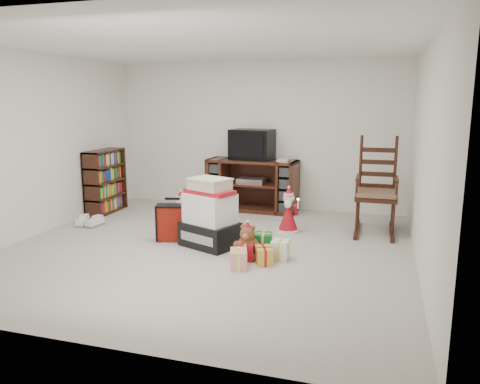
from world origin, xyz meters
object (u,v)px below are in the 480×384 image
(rocking_chair, at_px, (376,198))
(sneaker_pair, at_px, (89,222))
(crt_television, at_px, (252,144))
(teddy_bear, at_px, (248,243))
(mrs_claus_figurine, at_px, (181,214))
(red_suitcase, at_px, (172,223))
(bookshelf, at_px, (106,182))
(gift_pile, at_px, (210,217))
(tv_stand, at_px, (252,185))
(gift_cluster, at_px, (258,251))
(santa_figurine, at_px, (288,215))

(rocking_chair, xyz_separation_m, sneaker_pair, (-4.10, -0.94, -0.43))
(crt_television, bearing_deg, sneaker_pair, -134.35)
(teddy_bear, height_order, mrs_claus_figurine, mrs_claus_figurine)
(red_suitcase, height_order, teddy_bear, red_suitcase)
(rocking_chair, relative_size, red_suitcase, 2.45)
(teddy_bear, distance_m, crt_television, 2.67)
(bookshelf, height_order, red_suitcase, bookshelf)
(rocking_chair, distance_m, gift_pile, 2.41)
(tv_stand, height_order, gift_cluster, tv_stand)
(gift_cluster, bearing_deg, rocking_chair, 52.37)
(tv_stand, distance_m, gift_pile, 2.08)
(gift_cluster, relative_size, crt_television, 1.05)
(sneaker_pair, bearing_deg, red_suitcase, -16.48)
(red_suitcase, xyz_separation_m, teddy_bear, (1.16, -0.36, -0.07))
(sneaker_pair, bearing_deg, bookshelf, 100.52)
(rocking_chair, bearing_deg, sneaker_pair, -167.49)
(rocking_chair, bearing_deg, red_suitcase, -154.57)
(tv_stand, height_order, gift_pile, tv_stand)
(teddy_bear, distance_m, santa_figurine, 1.25)
(crt_television, bearing_deg, gift_pile, -83.88)
(bookshelf, bearing_deg, sneaker_pair, -74.70)
(bookshelf, bearing_deg, gift_cluster, -27.72)
(bookshelf, height_order, sneaker_pair, bookshelf)
(rocking_chair, bearing_deg, tv_stand, 159.01)
(santa_figurine, relative_size, mrs_claus_figurine, 1.15)
(gift_cluster, bearing_deg, tv_stand, 106.86)
(red_suitcase, bearing_deg, sneaker_pair, 153.25)
(rocking_chair, height_order, crt_television, rocking_chair)
(red_suitcase, height_order, mrs_claus_figurine, red_suitcase)
(gift_cluster, bearing_deg, santa_figurine, 85.09)
(gift_pile, relative_size, santa_figurine, 1.33)
(teddy_bear, bearing_deg, sneaker_pair, 165.79)
(tv_stand, distance_m, santa_figurine, 1.44)
(gift_pile, bearing_deg, crt_television, 113.58)
(gift_cluster, bearing_deg, bookshelf, 152.28)
(tv_stand, relative_size, gift_pile, 1.77)
(bookshelf, relative_size, red_suitcase, 1.82)
(santa_figurine, bearing_deg, gift_pile, -131.96)
(gift_pile, relative_size, sneaker_pair, 2.23)
(tv_stand, relative_size, crt_television, 2.12)
(gift_cluster, bearing_deg, teddy_bear, 156.63)
(gift_cluster, bearing_deg, crt_television, 107.01)
(tv_stand, xyz_separation_m, sneaker_pair, (-2.07, -1.70, -0.38))
(bookshelf, xyz_separation_m, sneaker_pair, (0.24, -0.86, -0.45))
(tv_stand, distance_m, rocking_chair, 2.17)
(teddy_bear, bearing_deg, mrs_claus_figurine, 143.61)
(sneaker_pair, xyz_separation_m, crt_television, (2.05, 1.74, 1.07))
(crt_television, bearing_deg, bookshelf, -153.68)
(rocking_chair, relative_size, santa_figurine, 2.17)
(santa_figurine, xyz_separation_m, sneaker_pair, (-2.92, -0.55, -0.20))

